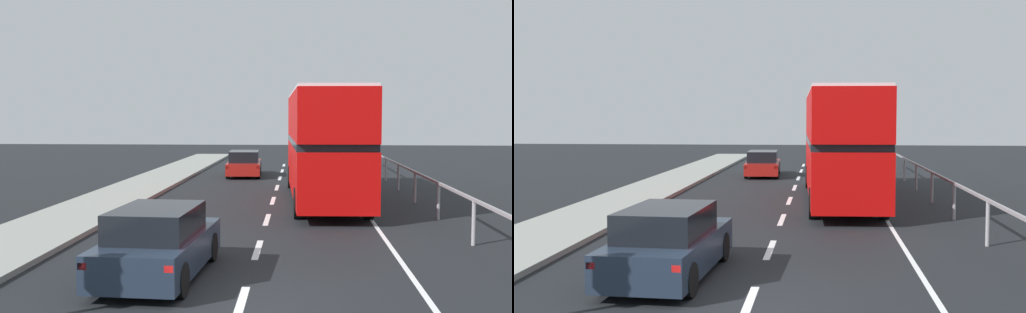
% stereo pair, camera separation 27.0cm
% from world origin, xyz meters
% --- Properties ---
extents(ground_plane, '(73.38, 120.00, 0.10)m').
position_xyz_m(ground_plane, '(0.00, 0.00, -0.05)').
color(ground_plane, black).
extents(lane_paint_markings, '(3.43, 46.00, 0.01)m').
position_xyz_m(lane_paint_markings, '(1.95, 8.85, 0.00)').
color(lane_paint_markings, silver).
rests_on(lane_paint_markings, ground).
extents(bridge_side_railing, '(0.10, 42.00, 1.20)m').
position_xyz_m(bridge_side_railing, '(5.39, 9.00, 0.97)').
color(bridge_side_railing, gray).
rests_on(bridge_side_railing, ground).
extents(double_decker_bus_red, '(2.89, 11.45, 4.23)m').
position_xyz_m(double_decker_bus_red, '(1.93, 13.01, 2.27)').
color(double_decker_bus_red, '#C20807').
rests_on(double_decker_bus_red, ground).
extents(hatchback_car_near, '(1.94, 4.26, 1.44)m').
position_xyz_m(hatchback_car_near, '(-1.82, 1.70, 0.69)').
color(hatchback_car_near, '#1F293A').
rests_on(hatchback_car_near, ground).
extents(sedan_car_ahead, '(1.99, 4.53, 1.39)m').
position_xyz_m(sedan_car_ahead, '(-2.00, 22.61, 0.66)').
color(sedan_car_ahead, maroon).
rests_on(sedan_car_ahead, ground).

